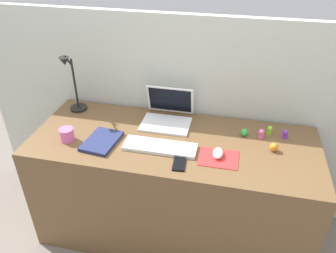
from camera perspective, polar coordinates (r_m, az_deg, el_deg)
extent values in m
plane|color=slate|center=(2.45, 0.77, -16.70)|extent=(6.00, 6.00, 0.00)
cube|color=beige|center=(2.28, 2.81, 1.70)|extent=(2.87, 0.05, 1.37)
cube|color=brown|center=(2.18, 0.84, -10.34)|extent=(1.67, 0.66, 0.74)
cube|color=white|center=(2.08, -0.40, 0.38)|extent=(0.30, 0.21, 0.01)
cube|color=white|center=(2.14, 0.38, 4.55)|extent=(0.30, 0.06, 0.20)
cube|color=black|center=(2.13, 0.35, 4.52)|extent=(0.27, 0.05, 0.17)
cube|color=white|center=(1.88, -1.37, -3.48)|extent=(0.41, 0.13, 0.02)
cube|color=red|center=(1.83, 8.61, -5.32)|extent=(0.21, 0.17, 0.00)
ellipsoid|color=white|center=(1.83, 8.49, -4.49)|extent=(0.06, 0.10, 0.03)
cube|color=black|center=(1.77, 1.93, -6.21)|extent=(0.07, 0.13, 0.01)
cylinder|color=black|center=(2.33, -14.92, 3.06)|extent=(0.11, 0.11, 0.02)
cylinder|color=black|center=(2.25, -15.55, 7.02)|extent=(0.01, 0.01, 0.34)
cylinder|color=black|center=(2.16, -16.69, 10.78)|extent=(0.01, 0.07, 0.09)
cone|color=black|center=(2.12, -17.20, 10.54)|extent=(0.06, 0.06, 0.05)
cube|color=navy|center=(1.96, -11.20, -2.45)|extent=(0.20, 0.26, 0.02)
cylinder|color=pink|center=(2.02, -16.81, -1.32)|extent=(0.08, 0.08, 0.08)
cylinder|color=purple|center=(2.08, 19.20, -1.53)|extent=(0.03, 0.03, 0.02)
sphere|color=purple|center=(2.07, 19.32, -0.94)|extent=(0.03, 0.03, 0.03)
cylinder|color=pink|center=(2.04, 15.50, -1.54)|extent=(0.03, 0.03, 0.03)
sphere|color=pink|center=(2.02, 15.61, -0.88)|extent=(0.03, 0.03, 0.03)
ellipsoid|color=orange|center=(1.94, 17.56, -3.36)|extent=(0.05, 0.05, 0.05)
ellipsoid|color=green|center=(2.03, 12.84, -1.00)|extent=(0.04, 0.04, 0.05)
cylinder|color=#8CDB33|center=(2.08, 16.82, -0.90)|extent=(0.03, 0.03, 0.03)
sphere|color=#8CDB33|center=(2.07, 16.94, -0.28)|extent=(0.03, 0.03, 0.03)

